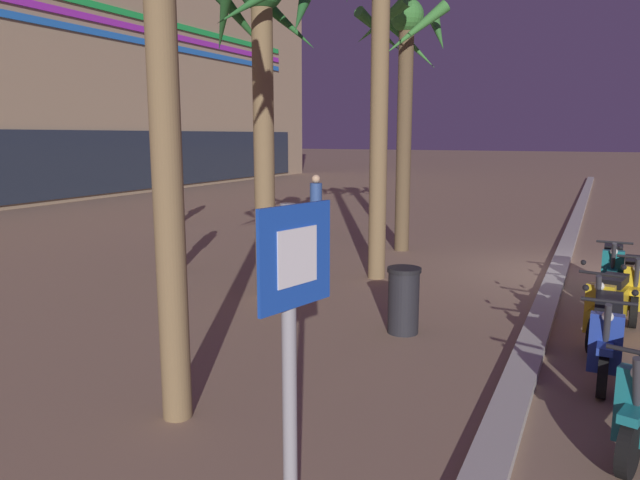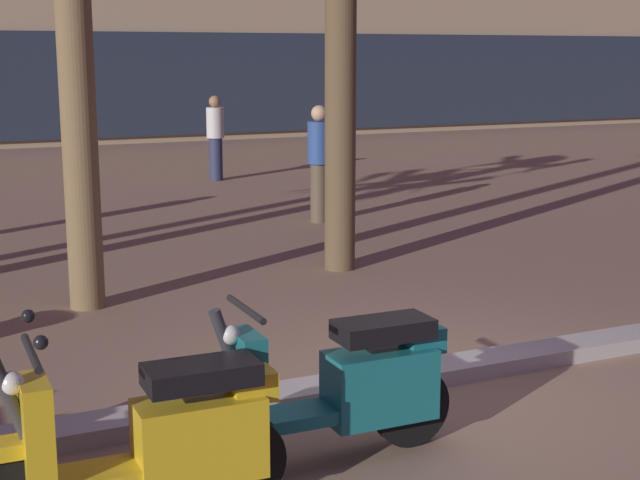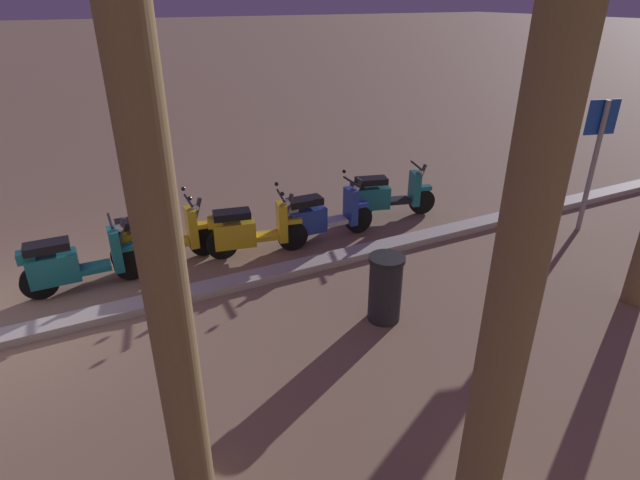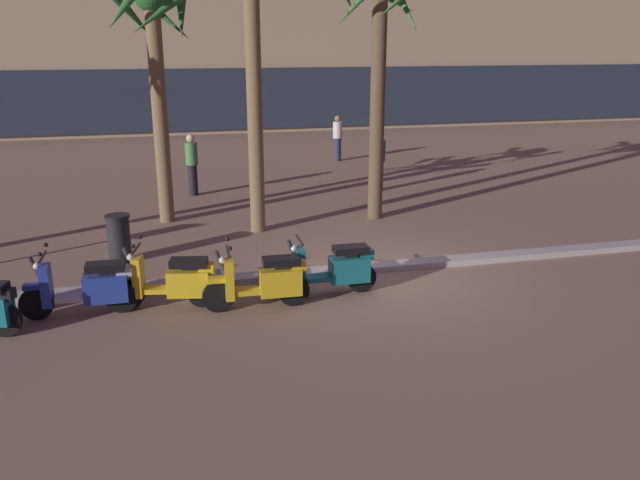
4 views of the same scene
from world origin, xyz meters
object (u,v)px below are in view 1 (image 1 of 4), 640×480
pedestrian_window_shopping (174,228)px  pedestrian_strolling_near_curb (316,204)px  palm_tree_near_sign (263,56)px  pedestrian_by_palm_tree (176,197)px  litter_bin (404,300)px  scooter_blue_second_in_line (606,335)px  palm_tree_by_mall_entrance (382,15)px  scooter_yellow_tail_end (634,286)px  palm_tree_mid_walkway (405,68)px  scooter_yellow_mid_rear (608,307)px  scooter_teal_gap_after_mid (612,268)px  crossing_sign (292,354)px

pedestrian_window_shopping → pedestrian_strolling_near_curb: 5.34m
palm_tree_near_sign → pedestrian_strolling_near_curb: (6.07, 1.95, -3.17)m
pedestrian_by_palm_tree → litter_bin: bearing=-126.3°
scooter_blue_second_in_line → palm_tree_near_sign: size_ratio=0.32×
palm_tree_by_mall_entrance → scooter_yellow_tail_end: bearing=-97.3°
pedestrian_by_palm_tree → palm_tree_near_sign: bearing=-131.8°
palm_tree_mid_walkway → litter_bin: bearing=-162.0°
palm_tree_mid_walkway → pedestrian_strolling_near_curb: 4.58m
scooter_yellow_mid_rear → pedestrian_by_palm_tree: pedestrian_by_palm_tree is taller
scooter_teal_gap_after_mid → scooter_yellow_mid_rear: bearing=178.4°
crossing_sign → palm_tree_near_sign: 7.38m
pedestrian_window_shopping → scooter_blue_second_in_line: bearing=-104.5°
scooter_teal_gap_after_mid → litter_bin: bearing=143.7°
crossing_sign → palm_tree_mid_walkway: palm_tree_mid_walkway is taller
scooter_yellow_mid_rear → litter_bin: (-0.97, 2.62, 0.03)m
scooter_teal_gap_after_mid → pedestrian_strolling_near_curb: bearing=65.7°
crossing_sign → palm_tree_near_sign: palm_tree_near_sign is taller
pedestrian_by_palm_tree → pedestrian_strolling_near_curb: bearing=-91.5°
palm_tree_by_mall_entrance → pedestrian_by_palm_tree: bearing=63.3°
scooter_yellow_tail_end → litter_bin: 3.85m
palm_tree_near_sign → litter_bin: size_ratio=5.85×
scooter_yellow_tail_end → scooter_yellow_mid_rear: bearing=165.4°
scooter_yellow_tail_end → pedestrian_window_shopping: 8.50m
palm_tree_by_mall_entrance → pedestrian_by_palm_tree: palm_tree_by_mall_entrance is taller
scooter_teal_gap_after_mid → palm_tree_by_mall_entrance: bearing=99.3°
litter_bin → pedestrian_by_palm_tree: bearing=53.7°
scooter_yellow_mid_rear → palm_tree_near_sign: bearing=90.1°
palm_tree_near_sign → palm_tree_mid_walkway: palm_tree_mid_walkway is taller
scooter_blue_second_in_line → scooter_teal_gap_after_mid: bearing=-1.3°
scooter_blue_second_in_line → litter_bin: bearing=82.3°
scooter_yellow_mid_rear → palm_tree_mid_walkway: size_ratio=0.29×
pedestrian_strolling_near_curb → scooter_teal_gap_after_mid: bearing=-114.3°
scooter_blue_second_in_line → scooter_teal_gap_after_mid: 4.02m
scooter_yellow_mid_rear → scooter_yellow_tail_end: 1.49m
scooter_blue_second_in_line → palm_tree_by_mall_entrance: palm_tree_by_mall_entrance is taller
palm_tree_near_sign → palm_tree_mid_walkway: (4.99, -0.89, 0.26)m
scooter_yellow_tail_end → palm_tree_by_mall_entrance: 6.37m
crossing_sign → scooter_teal_gap_after_mid: bearing=-12.2°
crossing_sign → pedestrian_window_shopping: crossing_sign is taller
palm_tree_near_sign → pedestrian_by_palm_tree: palm_tree_near_sign is taller
palm_tree_near_sign → scooter_teal_gap_after_mid: bearing=-63.9°
palm_tree_by_mall_entrance → litter_bin: 5.58m
scooter_blue_second_in_line → scooter_yellow_mid_rear: 1.32m
palm_tree_by_mall_entrance → litter_bin: (-2.99, -1.47, -4.48)m
scooter_yellow_mid_rear → scooter_yellow_tail_end: bearing=-14.6°
scooter_yellow_mid_rear → pedestrian_window_shopping: 8.14m
palm_tree_by_mall_entrance → palm_tree_mid_walkway: 3.07m
crossing_sign → pedestrian_by_palm_tree: crossing_sign is taller
palm_tree_by_mall_entrance → palm_tree_near_sign: palm_tree_by_mall_entrance is taller
palm_tree_mid_walkway → litter_bin: size_ratio=6.19×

